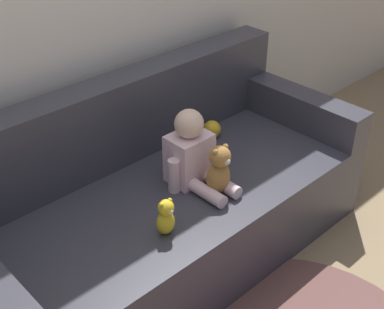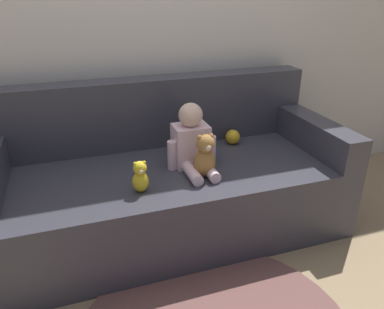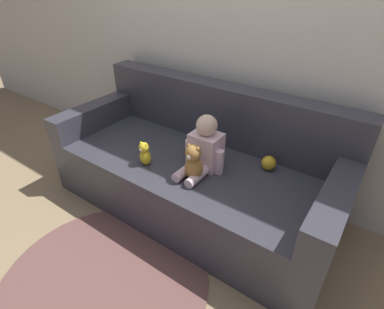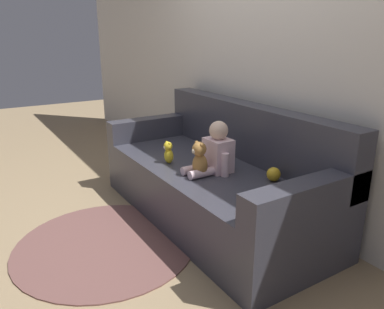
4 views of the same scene
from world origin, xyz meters
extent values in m
plane|color=#9E8460|center=(0.00, 0.00, 0.00)|extent=(12.00, 12.00, 0.00)
cube|color=silver|center=(0.00, 0.55, 1.30)|extent=(8.00, 0.05, 2.60)
cube|color=#383842|center=(0.00, 0.00, 0.23)|extent=(2.12, 0.92, 0.45)
cube|color=#383842|center=(0.00, 0.37, 0.68)|extent=(2.12, 0.18, 0.45)
cube|color=#383842|center=(-0.98, 0.00, 0.55)|extent=(0.16, 0.92, 0.20)
cube|color=#383842|center=(0.98, 0.00, 0.55)|extent=(0.16, 0.92, 0.20)
cube|color=silver|center=(0.13, -0.02, 0.58)|extent=(0.20, 0.16, 0.25)
sphere|color=beige|center=(0.13, -0.02, 0.76)|extent=(0.14, 0.14, 0.14)
cylinder|color=silver|center=(0.08, -0.20, 0.48)|extent=(0.06, 0.20, 0.06)
cylinder|color=silver|center=(0.18, -0.20, 0.48)|extent=(0.06, 0.20, 0.06)
cylinder|color=silver|center=(0.01, -0.04, 0.54)|extent=(0.06, 0.06, 0.17)
cylinder|color=silver|center=(0.25, -0.04, 0.54)|extent=(0.06, 0.06, 0.17)
ellipsoid|color=#AD7A3D|center=(0.15, -0.20, 0.54)|extent=(0.13, 0.10, 0.17)
sphere|color=#AD7A3D|center=(0.15, -0.20, 0.66)|extent=(0.10, 0.10, 0.10)
sphere|color=#AD7A3D|center=(0.12, -0.20, 0.70)|extent=(0.03, 0.03, 0.03)
sphere|color=#AD7A3D|center=(0.19, -0.20, 0.70)|extent=(0.03, 0.03, 0.03)
sphere|color=beige|center=(0.15, -0.25, 0.65)|extent=(0.04, 0.04, 0.04)
ellipsoid|color=yellow|center=(-0.22, -0.25, 0.51)|extent=(0.09, 0.07, 0.12)
sphere|color=yellow|center=(-0.22, -0.25, 0.59)|extent=(0.07, 0.07, 0.07)
sphere|color=yellow|center=(-0.25, -0.25, 0.62)|extent=(0.02, 0.02, 0.02)
sphere|color=yellow|center=(-0.20, -0.25, 0.62)|extent=(0.02, 0.02, 0.02)
sphere|color=beige|center=(-0.22, -0.28, 0.59)|extent=(0.02, 0.02, 0.02)
sphere|color=gold|center=(0.50, 0.19, 0.50)|extent=(0.10, 0.10, 0.10)
cylinder|color=brown|center=(-0.04, -0.87, 0.01)|extent=(1.27, 1.27, 0.01)
camera|label=1|loc=(-1.36, -1.61, 1.98)|focal=50.00mm
camera|label=2|loc=(-0.52, -1.96, 1.44)|focal=35.00mm
camera|label=3|loc=(1.05, -1.49, 1.63)|focal=28.00mm
camera|label=4|loc=(2.28, -1.59, 1.44)|focal=35.00mm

